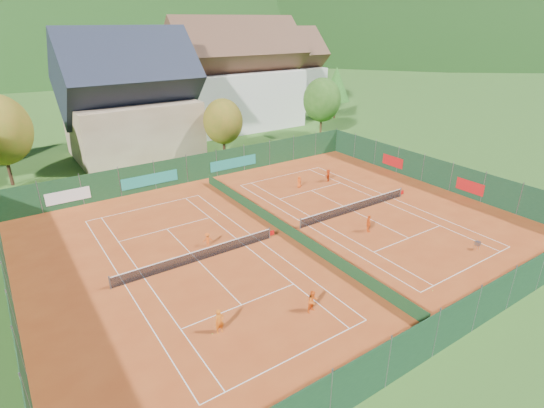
{
  "coord_description": "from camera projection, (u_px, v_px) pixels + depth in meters",
  "views": [
    {
      "loc": [
        -18.73,
        -25.75,
        16.62
      ],
      "look_at": [
        0.0,
        2.0,
        2.0
      ],
      "focal_mm": 28.0,
      "sensor_mm": 36.0,
      "label": 1
    }
  ],
  "objects": [
    {
      "name": "loose_ball_3",
      "position": [
        217.0,
        215.0,
        39.1
      ],
      "size": [
        0.07,
        0.07,
        0.07
      ],
      "primitive_type": "sphere",
      "color": "#CCD833",
      "rests_on": "ground"
    },
    {
      "name": "loose_ball_2",
      "position": [
        303.0,
        213.0,
        39.46
      ],
      "size": [
        0.07,
        0.07,
        0.07
      ],
      "primitive_type": "sphere",
      "color": "#CCD833",
      "rests_on": "ground"
    },
    {
      "name": "fence_west",
      "position": [
        10.0,
        299.0,
        24.95
      ],
      "size": [
        0.04,
        32.0,
        3.0
      ],
      "color": "#13361B",
      "rests_on": "ground"
    },
    {
      "name": "tennis_net_right",
      "position": [
        356.0,
        206.0,
        39.79
      ],
      "size": [
        13.3,
        0.1,
        1.02
      ],
      "color": "#59595B",
      "rests_on": "ground"
    },
    {
      "name": "player_left_far",
      "position": [
        208.0,
        240.0,
        33.59
      ],
      "size": [
        0.86,
        0.65,
        1.18
      ],
      "primitive_type": "imported",
      "rotation": [
        0.0,
        0.0,
        2.82
      ],
      "color": "#E15314",
      "rests_on": "ground"
    },
    {
      "name": "player_right_near",
      "position": [
        369.0,
        224.0,
        35.82
      ],
      "size": [
        0.78,
        0.96,
        1.53
      ],
      "primitive_type": "imported",
      "rotation": [
        0.0,
        0.0,
        1.04
      ],
      "color": "#ED5715",
      "rests_on": "ground"
    },
    {
      "name": "loose_ball_0",
      "position": [
        212.0,
        334.0,
        24.35
      ],
      "size": [
        0.07,
        0.07,
        0.07
      ],
      "primitive_type": "sphere",
      "color": "#CCD833",
      "rests_on": "ground"
    },
    {
      "name": "player_right_far_a",
      "position": [
        299.0,
        182.0,
        45.41
      ],
      "size": [
        0.66,
        0.47,
        1.26
      ],
      "primitive_type": "imported",
      "rotation": [
        0.0,
        0.0,
        3.27
      ],
      "color": "#E05213",
      "rests_on": "ground"
    },
    {
      "name": "hotel_block_b",
      "position": [
        279.0,
        76.0,
        81.96
      ],
      "size": [
        17.28,
        10.0,
        15.5
      ],
      "color": "silver",
      "rests_on": "ground"
    },
    {
      "name": "fence_south",
      "position": [
        457.0,
        322.0,
        23.06
      ],
      "size": [
        40.0,
        0.04,
        3.0
      ],
      "color": "#13361E",
      "rests_on": "ground"
    },
    {
      "name": "clay_pad",
      "position": [
        285.0,
        233.0,
        35.81
      ],
      "size": [
        40.0,
        32.0,
        0.01
      ],
      "primitive_type": "cube",
      "color": "#A43F18",
      "rests_on": "ground"
    },
    {
      "name": "ground",
      "position": [
        285.0,
        234.0,
        35.82
      ],
      "size": [
        600.0,
        600.0,
        0.0
      ],
      "primitive_type": "plane",
      "color": "#2A551A",
      "rests_on": "ground"
    },
    {
      "name": "hotel_block_a",
      "position": [
        236.0,
        82.0,
        68.4
      ],
      "size": [
        21.6,
        11.0,
        17.25
      ],
      "color": "silver",
      "rests_on": "ground"
    },
    {
      "name": "court_markings_left",
      "position": [
        198.0,
        261.0,
        31.7
      ],
      "size": [
        11.03,
        23.83,
        0.0
      ],
      "color": "white",
      "rests_on": "ground"
    },
    {
      "name": "loose_ball_4",
      "position": [
        361.0,
        218.0,
        38.52
      ],
      "size": [
        0.07,
        0.07,
        0.07
      ],
      "primitive_type": "sphere",
      "color": "#CCD833",
      "rests_on": "ground"
    },
    {
      "name": "tree_east_back",
      "position": [
        274.0,
        79.0,
        76.83
      ],
      "size": [
        7.15,
        7.15,
        10.86
      ],
      "color": "#422C17",
      "rests_on": "ground"
    },
    {
      "name": "tree_center",
      "position": [
        223.0,
        122.0,
        53.71
      ],
      "size": [
        5.01,
        5.01,
        7.6
      ],
      "color": "#452A18",
      "rests_on": "ground"
    },
    {
      "name": "fence_east",
      "position": [
        436.0,
        173.0,
        45.51
      ],
      "size": [
        0.09,
        32.0,
        3.0
      ],
      "color": "#13341D",
      "rests_on": "ground"
    },
    {
      "name": "tennis_net_left",
      "position": [
        200.0,
        255.0,
        31.59
      ],
      "size": [
        13.3,
        0.1,
        1.02
      ],
      "color": "#59595B",
      "rests_on": "ground"
    },
    {
      "name": "tree_east_mid",
      "position": [
        336.0,
        84.0,
        75.12
      ],
      "size": [
        5.04,
        5.04,
        9.0
      ],
      "color": "#482F19",
      "rests_on": "ground"
    },
    {
      "name": "fence_north",
      "position": [
        198.0,
        168.0,
        47.14
      ],
      "size": [
        40.0,
        0.1,
        3.0
      ],
      "color": "#14391D",
      "rests_on": "ground"
    },
    {
      "name": "court_markings_right",
      "position": [
        354.0,
        211.0,
        39.91
      ],
      "size": [
        11.03,
        23.83,
        0.0
      ],
      "color": "white",
      "rests_on": "ground"
    },
    {
      "name": "player_right_far_b",
      "position": [
        328.0,
        175.0,
        47.09
      ],
      "size": [
        1.27,
        1.14,
        1.4
      ],
      "primitive_type": "imported",
      "rotation": [
        0.0,
        0.0,
        3.82
      ],
      "color": "#D64213",
      "rests_on": "ground"
    },
    {
      "name": "chalet",
      "position": [
        131.0,
        104.0,
        54.41
      ],
      "size": [
        16.2,
        12.0,
        16.0
      ],
      "color": "#C4AC8A",
      "rests_on": "ground"
    },
    {
      "name": "ball_hopper",
      "position": [
        478.0,
        243.0,
        33.11
      ],
      "size": [
        0.34,
        0.34,
        0.8
      ],
      "color": "slate",
      "rests_on": "ground"
    },
    {
      "name": "loose_ball_1",
      "position": [
        433.0,
        291.0,
        28.21
      ],
      "size": [
        0.07,
        0.07,
        0.07
      ],
      "primitive_type": "sphere",
      "color": "#CCD833",
      "rests_on": "ground"
    },
    {
      "name": "player_left_mid",
      "position": [
        313.0,
        301.0,
        25.99
      ],
      "size": [
        0.79,
        0.65,
        1.48
      ],
      "primitive_type": "imported",
      "rotation": [
        0.0,
        0.0,
        0.13
      ],
      "color": "orange",
      "rests_on": "ground"
    },
    {
      "name": "player_left_near",
      "position": [
        220.0,
        321.0,
        24.2
      ],
      "size": [
        0.58,
        0.39,
        1.56
      ],
      "primitive_type": "imported",
      "rotation": [
        0.0,
        0.0,
        0.03
      ],
      "color": "orange",
      "rests_on": "ground"
    },
    {
      "name": "tree_east_front",
      "position": [
        322.0,
        100.0,
        64.19
      ],
      "size": [
        5.72,
        5.72,
        8.69
      ],
      "color": "#4D371B",
      "rests_on": "ground"
    },
    {
      "name": "mountain_backdrop",
      "position": [
        88.0,
        126.0,
        243.65
      ],
      "size": [
        820.0,
        530.0,
        242.0
      ],
      "color": "black",
      "rests_on": "ground"
    },
    {
      "name": "court_divider",
      "position": [
        285.0,
        228.0,
        35.61
      ],
      "size": [
        0.03,
        28.8,
        1.0
      ],
      "color": "#14371A",
      "rests_on": "ground"
    }
  ]
}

